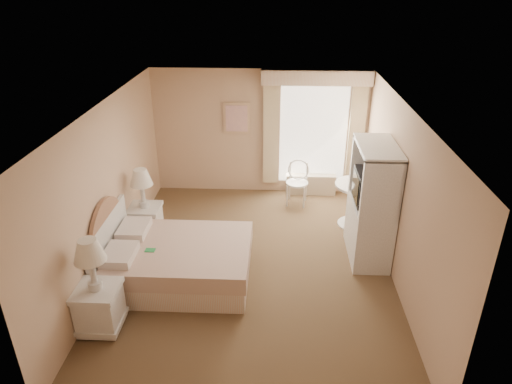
# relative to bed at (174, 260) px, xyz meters

# --- Properties ---
(room) EXTENTS (4.21, 5.51, 2.51)m
(room) POSITION_rel_bed_xyz_m (1.13, 0.39, 0.92)
(room) COLOR brown
(room) RESTS_ON ground
(window) EXTENTS (2.05, 0.22, 2.51)m
(window) POSITION_rel_bed_xyz_m (2.18, 3.04, 1.01)
(window) COLOR white
(window) RESTS_ON room
(framed_art) EXTENTS (0.52, 0.04, 0.62)m
(framed_art) POSITION_rel_bed_xyz_m (0.68, 3.10, 1.22)
(framed_art) COLOR tan
(framed_art) RESTS_ON room
(bed) EXTENTS (2.06, 1.55, 1.37)m
(bed) POSITION_rel_bed_xyz_m (0.00, 0.00, 0.00)
(bed) COLOR #D5A78A
(bed) RESTS_ON room
(nightstand_near) EXTENTS (0.53, 0.53, 1.29)m
(nightstand_near) POSITION_rel_bed_xyz_m (-0.71, -1.07, 0.16)
(nightstand_near) COLOR white
(nightstand_near) RESTS_ON room
(nightstand_far) EXTENTS (0.52, 0.52, 1.25)m
(nightstand_far) POSITION_rel_bed_xyz_m (-0.71, 1.13, 0.14)
(nightstand_far) COLOR white
(nightstand_far) RESTS_ON room
(round_table) EXTENTS (0.77, 0.77, 0.81)m
(round_table) POSITION_rel_bed_xyz_m (2.88, 1.75, 0.21)
(round_table) COLOR silver
(round_table) RESTS_ON room
(cafe_chair) EXTENTS (0.48, 0.48, 0.87)m
(cafe_chair) POSITION_rel_bed_xyz_m (1.88, 2.61, 0.18)
(cafe_chair) COLOR silver
(cafe_chair) RESTS_ON room
(armoire) EXTENTS (0.56, 1.12, 1.87)m
(armoire) POSITION_rel_bed_xyz_m (2.94, 0.79, 0.44)
(armoire) COLOR white
(armoire) RESTS_ON room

